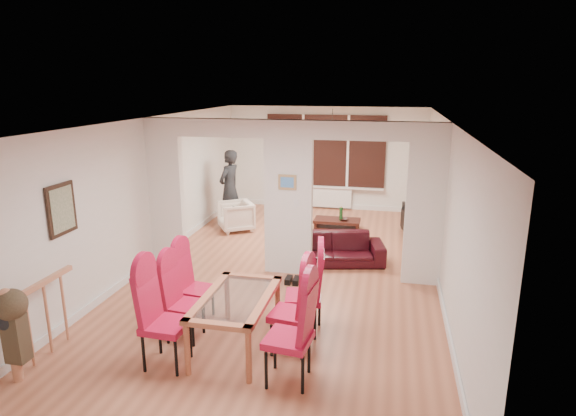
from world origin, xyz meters
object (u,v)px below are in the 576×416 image
(dining_chair_lc, at_px, (196,285))
(coffee_table, at_px, (337,224))
(dining_chair_ra, at_px, (288,332))
(armchair, at_px, (236,216))
(television, at_px, (405,222))
(dining_chair_rc, at_px, (303,291))
(bottle, at_px, (341,213))
(dining_table, at_px, (237,322))
(dining_chair_la, at_px, (166,318))
(bowl, at_px, (344,219))
(person, at_px, (230,188))
(dining_chair_lb, at_px, (184,300))
(dining_chair_rb, at_px, (290,308))
(sofa, at_px, (332,249))

(dining_chair_lc, relative_size, coffee_table, 1.03)
(dining_chair_lc, bearing_deg, dining_chair_ra, -28.47)
(armchair, xyz_separation_m, television, (3.64, 0.40, -0.01))
(dining_chair_rc, relative_size, bottle, 3.75)
(dining_table, relative_size, armchair, 2.03)
(dining_chair_ra, height_order, armchair, dining_chair_ra)
(dining_chair_la, xyz_separation_m, bowl, (1.47, 5.64, -0.33))
(dining_table, distance_m, person, 5.40)
(dining_chair_ra, distance_m, person, 6.17)
(armchair, bearing_deg, dining_chair_lb, -22.21)
(dining_chair_ra, bearing_deg, television, 83.20)
(armchair, bearing_deg, person, -179.87)
(dining_chair_rb, xyz_separation_m, bottle, (0.08, 5.06, -0.17))
(dining_chair_rc, bearing_deg, dining_chair_lb, -169.91)
(dining_table, height_order, armchair, dining_table)
(dining_chair_rb, distance_m, dining_chair_rc, 0.50)
(dining_chair_la, distance_m, coffee_table, 5.87)
(dining_chair_rb, bearing_deg, person, 124.53)
(dining_chair_ra, distance_m, dining_chair_rc, 1.11)
(television, bearing_deg, dining_chair_lb, 134.45)
(person, height_order, coffee_table, person)
(dining_chair_lb, relative_size, bowl, 5.24)
(sofa, xyz_separation_m, person, (-2.59, 1.95, 0.59))
(sofa, distance_m, person, 3.30)
(dining_chair_la, xyz_separation_m, dining_chair_lb, (-0.04, 0.60, -0.07))
(dining_chair_rb, bearing_deg, sofa, 95.77)
(dining_chair_lb, xyz_separation_m, dining_chair_rc, (1.43, 0.50, 0.05))
(sofa, xyz_separation_m, television, (1.32, 1.93, 0.04))
(armchair, height_order, bottle, armchair)
(dining_chair_ra, bearing_deg, dining_table, 151.41)
(television, relative_size, bottle, 3.53)
(television, bearing_deg, dining_chair_rb, 147.59)
(dining_chair_ra, xyz_separation_m, sofa, (0.02, 3.65, -0.32))
(coffee_table, bearing_deg, bottle, -25.81)
(bottle, bearing_deg, person, -178.43)
(dining_chair_lc, xyz_separation_m, dining_chair_rc, (1.48, 0.02, 0.05))
(dining_chair_lb, xyz_separation_m, dining_chair_ra, (1.47, -0.61, 0.07))
(dining_chair_rc, distance_m, person, 5.17)
(person, bearing_deg, dining_chair_rc, 45.78)
(dining_chair_lb, xyz_separation_m, sofa, (1.49, 3.04, -0.25))
(person, bearing_deg, dining_chair_rb, 42.64)
(dining_chair_lc, bearing_deg, person, 110.39)
(dining_chair_la, height_order, bowl, dining_chair_la)
(dining_chair_rb, bearing_deg, dining_chair_ra, -71.26)
(television, relative_size, coffee_table, 1.06)
(dining_chair_lc, xyz_separation_m, television, (2.86, 4.49, -0.21))
(sofa, xyz_separation_m, bottle, (-0.05, 2.02, 0.11))
(dining_chair_ra, xyz_separation_m, dining_chair_rb, (-0.11, 0.62, -0.03))
(dining_chair_ra, height_order, television, dining_chair_ra)
(dining_chair_lc, distance_m, person, 4.65)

